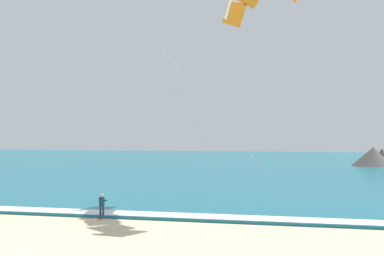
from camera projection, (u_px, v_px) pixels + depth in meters
name	position (u px, v px, depth m)	size (l,w,h in m)	color
sea	(220.00, 162.00, 87.99)	(200.00, 120.00, 0.20)	#146075
surf_foam	(110.00, 213.00, 30.17)	(200.00, 1.79, 0.04)	white
surfboard	(102.00, 218.00, 29.36)	(0.53, 1.43, 0.09)	#E04C38
kitesurfer	(102.00, 204.00, 29.39)	(0.55, 0.54, 1.69)	#143347
headland_right	(375.00, 157.00, 76.54)	(8.09, 8.09, 3.59)	#56514C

